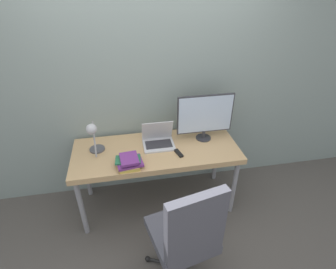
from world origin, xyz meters
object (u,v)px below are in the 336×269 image
Objects in this scene: laptop at (158,140)px; book_stack at (129,162)px; monitor at (205,115)px; desk_lamp at (93,135)px; office_chair at (187,234)px.

laptop is 1.22× the size of book_stack.
monitor reaches higher than laptop.
book_stack is (-0.32, -0.30, -0.01)m from laptop.
laptop is 0.44m from book_stack.
desk_lamp reaches higher than book_stack.
laptop is at bearing 8.08° from desk_lamp.
monitor is 1.21m from office_chair.
office_chair reaches higher than book_stack.
laptop is 0.29× the size of office_chair.
office_chair is at bearing -53.24° from desk_lamp.
book_stack is at bearing -136.42° from laptop.
monitor reaches higher than desk_lamp.
office_chair is 0.83m from book_stack.
office_chair is 4.20× the size of book_stack.
book_stack is at bearing 118.39° from office_chair.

